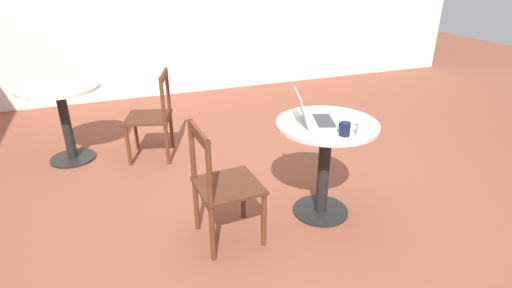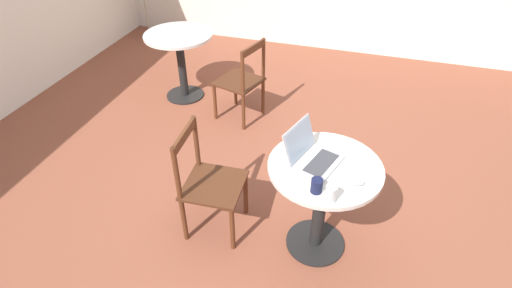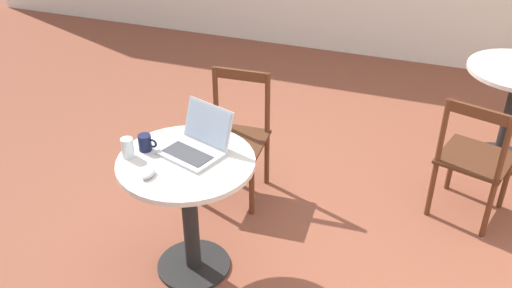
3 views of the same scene
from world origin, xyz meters
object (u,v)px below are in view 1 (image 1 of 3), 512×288
chair_near_back (222,186)px  chair_mid_front (153,116)px  cafe_table_near (325,148)px  mug (345,129)px  mouse (360,122)px  drinking_glass (361,129)px  laptop (315,117)px  cafe_table_mid (63,107)px

chair_near_back → chair_mid_front: 1.54m
cafe_table_near → mug: mug is taller
mouse → drinking_glass: size_ratio=0.92×
mug → drinking_glass: drinking_glass is taller
mug → chair_mid_front: bearing=31.4°
laptop → mouse: 0.32m
mouse → mug: size_ratio=0.92×
chair_mid_front → mouse: bearing=-141.3°
chair_mid_front → drinking_glass: size_ratio=7.91×
chair_near_back → drinking_glass: (-0.25, -0.88, 0.38)m
chair_near_back → mug: bearing=-103.9°
chair_near_back → mug: size_ratio=7.98×
cafe_table_near → mouse: bearing=-119.0°
laptop → mug: size_ratio=3.61×
cafe_table_near → chair_mid_front: bearing=35.9°
cafe_table_near → laptop: size_ratio=1.94×
chair_near_back → drinking_glass: 0.99m
chair_near_back → cafe_table_mid: bearing=31.0°
cafe_table_near → chair_near_back: chair_near_back is taller
chair_near_back → laptop: (0.07, -0.71, 0.38)m
cafe_table_near → mug: (-0.24, 0.02, 0.25)m
cafe_table_near → mug: bearing=176.3°
chair_mid_front → laptop: 1.78m
chair_mid_front → drinking_glass: drinking_glass is taller
chair_near_back → laptop: 0.81m
laptop → drinking_glass: 0.36m
cafe_table_near → cafe_table_mid: (1.70, 1.86, 0.00)m
cafe_table_mid → mug: 2.69m
chair_mid_front → drinking_glass: 2.13m
cafe_table_mid → laptop: bearing=-133.6°
cafe_table_mid → laptop: laptop is taller
cafe_table_near → drinking_glass: bearing=-166.2°
chair_mid_front → cafe_table_mid: bearing=73.6°
drinking_glass → mouse: bearing=-33.7°
laptop → chair_near_back: bearing=95.4°
cafe_table_near → mouse: size_ratio=7.57×
cafe_table_mid → mouse: mouse is taller
cafe_table_near → mouse: 0.32m
laptop → mug: laptop is taller
cafe_table_mid → drinking_glass: 2.79m
chair_mid_front → mouse: chair_mid_front is taller
chair_mid_front → drinking_glass: (-1.77, -1.14, 0.38)m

